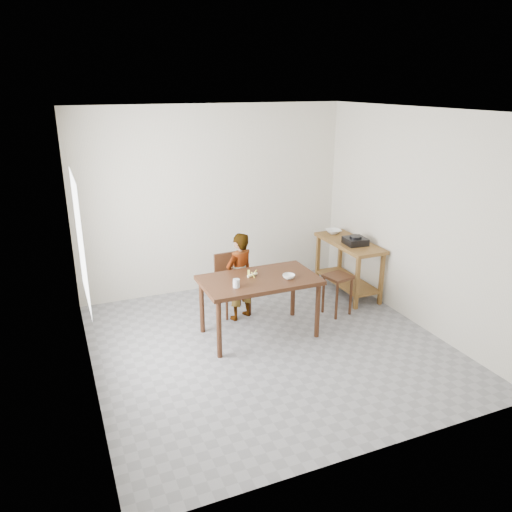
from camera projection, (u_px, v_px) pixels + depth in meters
name	position (u px, v px, depth m)	size (l,w,h in m)	color
floor	(269.00, 346.00, 5.97)	(4.00, 4.00, 0.04)	gray
ceiling	(271.00, 108.00, 5.06)	(4.00, 4.00, 0.04)	white
wall_back	(213.00, 200.00, 7.27)	(4.00, 0.04, 2.70)	beige
wall_front	(380.00, 310.00, 3.76)	(4.00, 0.04, 2.70)	beige
wall_left	(78.00, 261.00, 4.78)	(0.04, 4.00, 2.70)	beige
wall_right	(417.00, 219.00, 6.25)	(0.04, 4.00, 2.70)	beige
window_pane	(80.00, 240.00, 4.92)	(0.02, 1.10, 1.30)	white
dining_table	(259.00, 307.00, 6.10)	(1.40, 0.80, 0.75)	#381D0F
prep_counter	(348.00, 267.00, 7.33)	(0.50, 1.20, 0.80)	brown
child	(240.00, 277.00, 6.47)	(0.43, 0.28, 1.17)	white
dining_chair	(233.00, 285.00, 6.67)	(0.39, 0.39, 0.81)	#381D0F
stool	(337.00, 294.00, 6.69)	(0.31, 0.31, 0.55)	#381D0F
glass_tumbler	(236.00, 283.00, 5.70)	(0.08, 0.08, 0.10)	silver
small_bowl	(289.00, 276.00, 5.96)	(0.15, 0.15, 0.05)	silver
banana	(252.00, 274.00, 6.02)	(0.15, 0.11, 0.05)	#F9E649
serving_bowl	(333.00, 231.00, 7.57)	(0.23, 0.23, 0.06)	silver
gas_burner	(355.00, 241.00, 7.04)	(0.29, 0.29, 0.10)	black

